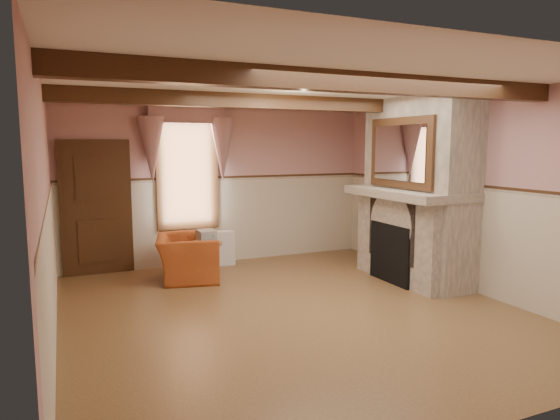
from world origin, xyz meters
name	(u,v)px	position (x,y,z in m)	size (l,w,h in m)	color
floor	(292,311)	(0.00, 0.00, 0.00)	(5.50, 6.00, 0.01)	brown
ceiling	(292,85)	(0.00, 0.00, 2.80)	(5.50, 6.00, 0.01)	silver
wall_back	(221,184)	(0.00, 3.00, 1.40)	(5.50, 0.02, 2.80)	tan
wall_front	(478,245)	(0.00, -3.00, 1.40)	(5.50, 0.02, 2.80)	tan
wall_left	(46,213)	(-2.75, 0.00, 1.40)	(0.02, 6.00, 2.80)	tan
wall_right	(463,193)	(2.75, 0.00, 1.40)	(0.02, 6.00, 2.80)	tan
wainscot	(292,253)	(0.00, 0.00, 0.75)	(5.50, 6.00, 1.50)	#C0B39A
chair_rail	(292,193)	(0.00, 0.00, 1.50)	(5.50, 6.00, 0.08)	black
firebox	(394,253)	(2.00, 0.60, 0.45)	(0.20, 0.95, 0.90)	black
armchair	(188,257)	(-0.85, 2.02, 0.34)	(1.06, 0.93, 0.69)	#994219
side_table	(206,259)	(-0.55, 2.08, 0.28)	(0.53, 0.53, 0.55)	brown
book_stack	(206,236)	(-0.54, 2.05, 0.65)	(0.26, 0.32, 0.20)	#B7AD8C
radiator	(214,249)	(-0.22, 2.70, 0.30)	(0.70, 0.18, 0.60)	silver
bowl	(416,187)	(2.24, 0.43, 1.47)	(0.38, 0.38, 0.09)	brown
mantel_clock	(380,179)	(2.24, 1.35, 1.52)	(0.14, 0.24, 0.20)	#311B0D
oil_lamp	(395,178)	(2.24, 0.96, 1.56)	(0.11, 0.11, 0.28)	gold
candle_red	(439,187)	(2.24, -0.06, 1.50)	(0.06, 0.06, 0.16)	#A31420
jar_yellow	(419,186)	(2.24, 0.38, 1.48)	(0.06, 0.06, 0.12)	gold
fireplace	(418,190)	(2.42, 0.60, 1.40)	(0.85, 2.00, 2.80)	gray
mantel	(409,193)	(2.24, 0.60, 1.36)	(1.05, 2.05, 0.12)	gray
overmantel_mirror	(400,153)	(2.06, 0.60, 1.97)	(0.06, 1.44, 1.04)	silver
door	(96,210)	(-2.10, 2.94, 1.05)	(1.10, 0.10, 2.10)	black
window	(187,171)	(-0.60, 2.97, 1.65)	(1.06, 0.08, 2.02)	white
window_drapes	(188,135)	(-0.60, 2.88, 2.25)	(1.30, 0.14, 1.40)	gray
ceiling_beam_front	(344,82)	(0.00, -1.20, 2.70)	(5.50, 0.18, 0.20)	black
ceiling_beam_back	(256,101)	(0.00, 1.20, 2.70)	(5.50, 0.18, 0.20)	black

